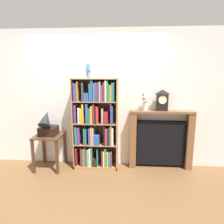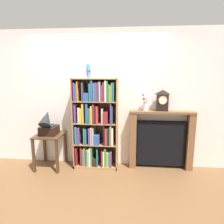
{
  "view_description": "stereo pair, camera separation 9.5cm",
  "coord_description": "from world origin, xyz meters",
  "px_view_note": "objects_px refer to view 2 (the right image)",
  "views": [
    {
      "loc": [
        0.58,
        -3.52,
        1.82
      ],
      "look_at": [
        0.31,
        0.13,
        1.09
      ],
      "focal_mm": 32.57,
      "sensor_mm": 36.0,
      "label": 1
    },
    {
      "loc": [
        0.67,
        -3.51,
        1.82
      ],
      "look_at": [
        0.31,
        0.13,
        1.09
      ],
      "focal_mm": 32.57,
      "sensor_mm": 36.0,
      "label": 2
    }
  ],
  "objects_px": {
    "bookshelf": "(96,125)",
    "fireplace_mantel": "(161,140)",
    "gramophone": "(48,125)",
    "cup_stack": "(88,71)",
    "flower_vase": "(145,104)",
    "mantel_clock": "(162,100)",
    "side_table_left": "(50,142)"
  },
  "relations": [
    {
      "from": "flower_vase",
      "to": "side_table_left",
      "type": "bearing_deg",
      "value": -174.79
    },
    {
      "from": "mantel_clock",
      "to": "cup_stack",
      "type": "bearing_deg",
      "value": -177.46
    },
    {
      "from": "gramophone",
      "to": "mantel_clock",
      "type": "bearing_deg",
      "value": 5.7
    },
    {
      "from": "fireplace_mantel",
      "to": "mantel_clock",
      "type": "xyz_separation_m",
      "value": [
        -0.01,
        -0.02,
        0.76
      ]
    },
    {
      "from": "cup_stack",
      "to": "side_table_left",
      "type": "xyz_separation_m",
      "value": [
        -0.75,
        -0.11,
        -1.34
      ]
    },
    {
      "from": "side_table_left",
      "to": "fireplace_mantel",
      "type": "relative_size",
      "value": 0.56
    },
    {
      "from": "gramophone",
      "to": "cup_stack",
      "type": "bearing_deg",
      "value": 11.2
    },
    {
      "from": "mantel_clock",
      "to": "flower_vase",
      "type": "distance_m",
      "value": 0.31
    },
    {
      "from": "flower_vase",
      "to": "bookshelf",
      "type": "bearing_deg",
      "value": -175.52
    },
    {
      "from": "side_table_left",
      "to": "cup_stack",
      "type": "bearing_deg",
      "value": 7.93
    },
    {
      "from": "gramophone",
      "to": "fireplace_mantel",
      "type": "bearing_deg",
      "value": 6.22
    },
    {
      "from": "bookshelf",
      "to": "cup_stack",
      "type": "height_order",
      "value": "cup_stack"
    },
    {
      "from": "bookshelf",
      "to": "flower_vase",
      "type": "distance_m",
      "value": 1.01
    },
    {
      "from": "gramophone",
      "to": "fireplace_mantel",
      "type": "xyz_separation_m",
      "value": [
        2.1,
        0.23,
        -0.31
      ]
    },
    {
      "from": "bookshelf",
      "to": "fireplace_mantel",
      "type": "height_order",
      "value": "bookshelf"
    },
    {
      "from": "flower_vase",
      "to": "gramophone",
      "type": "bearing_deg",
      "value": -173.38
    },
    {
      "from": "side_table_left",
      "to": "gramophone",
      "type": "bearing_deg",
      "value": -90.0
    },
    {
      "from": "bookshelf",
      "to": "gramophone",
      "type": "xyz_separation_m",
      "value": [
        -0.87,
        -0.14,
        0.03
      ]
    },
    {
      "from": "mantel_clock",
      "to": "flower_vase",
      "type": "height_order",
      "value": "mantel_clock"
    },
    {
      "from": "gramophone",
      "to": "flower_vase",
      "type": "bearing_deg",
      "value": 6.62
    },
    {
      "from": "mantel_clock",
      "to": "side_table_left",
      "type": "bearing_deg",
      "value": -175.51
    },
    {
      "from": "bookshelf",
      "to": "side_table_left",
      "type": "bearing_deg",
      "value": -174.02
    },
    {
      "from": "side_table_left",
      "to": "flower_vase",
      "type": "bearing_deg",
      "value": 5.21
    },
    {
      "from": "bookshelf",
      "to": "gramophone",
      "type": "distance_m",
      "value": 0.88
    },
    {
      "from": "gramophone",
      "to": "flower_vase",
      "type": "relative_size",
      "value": 1.58
    },
    {
      "from": "cup_stack",
      "to": "gramophone",
      "type": "xyz_separation_m",
      "value": [
        -0.75,
        -0.15,
        -0.98
      ]
    },
    {
      "from": "cup_stack",
      "to": "mantel_clock",
      "type": "xyz_separation_m",
      "value": [
        1.34,
        0.06,
        -0.53
      ]
    },
    {
      "from": "fireplace_mantel",
      "to": "flower_vase",
      "type": "bearing_deg",
      "value": -176.02
    },
    {
      "from": "cup_stack",
      "to": "fireplace_mantel",
      "type": "xyz_separation_m",
      "value": [
        1.35,
        0.08,
        -1.29
      ]
    },
    {
      "from": "side_table_left",
      "to": "fireplace_mantel",
      "type": "bearing_deg",
      "value": 5.03
    },
    {
      "from": "side_table_left",
      "to": "flower_vase",
      "type": "relative_size",
      "value": 2.03
    },
    {
      "from": "bookshelf",
      "to": "flower_vase",
      "type": "xyz_separation_m",
      "value": [
        0.92,
        0.07,
        0.41
      ]
    }
  ]
}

